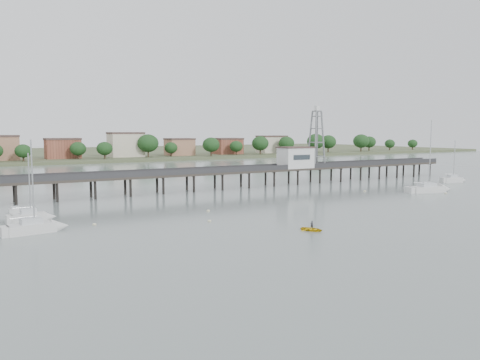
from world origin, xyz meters
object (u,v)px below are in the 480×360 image
object	(u,v)px
sailboat_e	(455,180)
sailboat_a	(41,227)
sailboat_b	(35,217)
yellow_dinghy	(312,231)
pier	(205,173)
lattice_tower	(316,139)
sailboat_d	(434,189)
white_tender	(20,211)

from	to	relation	value
sailboat_e	sailboat_a	distance (m)	101.08
sailboat_e	sailboat_b	world-z (taller)	sailboat_e
yellow_dinghy	sailboat_b	bearing A→B (deg)	113.47
yellow_dinghy	pier	bearing A→B (deg)	54.72
pier	yellow_dinghy	xyz separation A→B (m)	(-6.13, -45.60, -3.79)
lattice_tower	sailboat_d	distance (m)	31.08
pier	yellow_dinghy	world-z (taller)	pier
lattice_tower	yellow_dinghy	xyz separation A→B (m)	(-37.63, -45.60, -11.10)
sailboat_e	lattice_tower	bearing A→B (deg)	165.97
pier	white_tender	distance (m)	40.41
sailboat_d	sailboat_b	distance (m)	79.42
white_tender	sailboat_a	bearing A→B (deg)	-88.62
lattice_tower	sailboat_e	size ratio (longest dim) A/B	1.37
sailboat_e	white_tender	size ratio (longest dim) A/B	3.29
sailboat_d	sailboat_a	bearing A→B (deg)	-166.70
pier	sailboat_b	xyz separation A→B (m)	(-37.23, -20.50, -3.14)
lattice_tower	sailboat_a	bearing A→B (deg)	-157.34
pier	sailboat_b	size ratio (longest dim) A/B	14.37
pier	sailboat_a	xyz separation A→B (m)	(-37.37, -28.76, -3.15)
sailboat_e	sailboat_d	distance (m)	23.37
lattice_tower	white_tender	xyz separation A→B (m)	(-69.98, -11.88, -10.69)
sailboat_d	sailboat_b	size ratio (longest dim) A/B	1.59
sailboat_a	yellow_dinghy	bearing A→B (deg)	-36.57
sailboat_d	yellow_dinghy	world-z (taller)	sailboat_d
pier	yellow_dinghy	distance (m)	46.17
sailboat_d	yellow_dinghy	distance (m)	51.37
lattice_tower	sailboat_a	xyz separation A→B (m)	(-68.87, -28.76, -10.46)
pier	lattice_tower	size ratio (longest dim) A/B	9.68
pier	sailboat_e	xyz separation A→B (m)	(63.07, -17.48, -3.14)
sailboat_a	sailboat_e	bearing A→B (deg)	-1.84
sailboat_d	sailboat_a	distance (m)	79.28
lattice_tower	sailboat_e	world-z (taller)	lattice_tower
sailboat_b	sailboat_a	size ratio (longest dim) A/B	0.82
lattice_tower	sailboat_e	xyz separation A→B (m)	(31.57, -17.48, -10.45)
sailboat_b	yellow_dinghy	size ratio (longest dim) A/B	3.48
sailboat_d	white_tender	world-z (taller)	sailboat_d
sailboat_e	sailboat_d	size ratio (longest dim) A/B	0.68
sailboat_d	white_tender	size ratio (longest dim) A/B	4.82
lattice_tower	sailboat_b	world-z (taller)	lattice_tower
lattice_tower	sailboat_d	xyz separation A→B (m)	(10.39, -27.36, -10.47)
sailboat_d	yellow_dinghy	bearing A→B (deg)	-146.91
sailboat_b	white_tender	distance (m)	8.71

